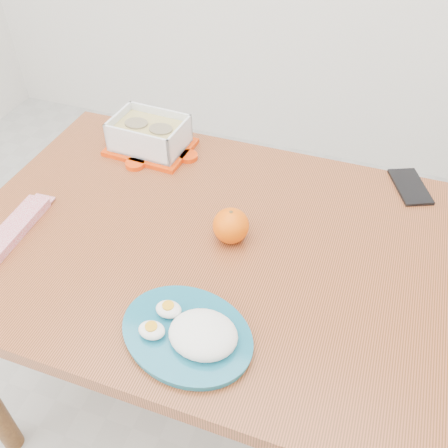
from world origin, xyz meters
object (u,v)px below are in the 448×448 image
(rice_plate, at_px, (192,332))
(dining_table, at_px, (224,268))
(smartphone, at_px, (410,187))
(food_container, at_px, (149,135))
(orange_fruit, at_px, (231,226))

(rice_plate, bearing_deg, dining_table, 111.76)
(dining_table, bearing_deg, smartphone, 42.21)
(food_container, bearing_deg, dining_table, -38.30)
(orange_fruit, height_order, smartphone, orange_fruit)
(dining_table, xyz_separation_m, orange_fruit, (0.01, 0.02, 0.13))
(dining_table, relative_size, food_container, 5.23)
(rice_plate, xyz_separation_m, smartphone, (0.37, 0.65, -0.02))
(food_container, distance_m, smartphone, 0.75)
(orange_fruit, bearing_deg, smartphone, 41.60)
(smartphone, bearing_deg, orange_fruit, -162.23)
(dining_table, bearing_deg, orange_fruit, 57.11)
(rice_plate, bearing_deg, food_container, 137.65)
(orange_fruit, distance_m, rice_plate, 0.30)
(rice_plate, height_order, smartphone, rice_plate)
(orange_fruit, bearing_deg, rice_plate, -85.87)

